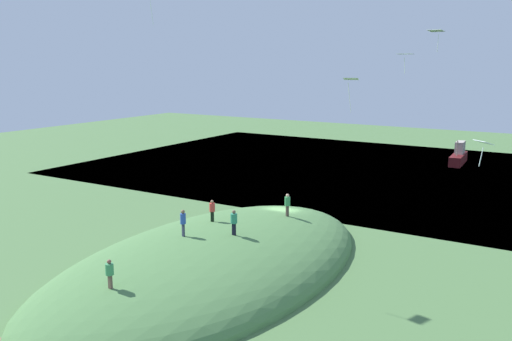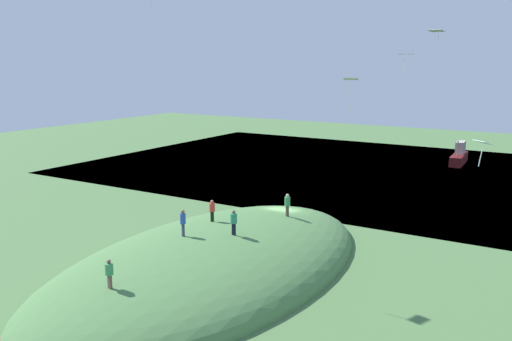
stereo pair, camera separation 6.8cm
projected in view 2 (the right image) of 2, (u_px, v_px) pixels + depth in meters
ground_plane at (283, 231)px, 46.58m from camera, size 160.00×160.00×0.00m
lake_water at (392, 174)px, 71.08m from camera, size 49.20×80.00×0.40m
grass_hill at (214, 268)px, 38.35m from camera, size 30.97×16.19×5.09m
boat_on_lake at (459, 156)px, 77.24m from camera, size 6.92×1.96×3.52m
person_near_shore at (183, 219)px, 36.99m from camera, size 0.48×0.48×1.85m
person_with_child at (212, 208)px, 40.62m from camera, size 0.43×0.43×1.64m
person_walking_path at (234, 220)px, 37.26m from camera, size 0.47×0.47×1.75m
person_on_hilltop at (287, 202)px, 43.09m from camera, size 0.54×0.54×1.79m
person_watching_kites at (109, 271)px, 29.72m from camera, size 0.50×0.50×1.65m
kite_0 at (405, 55)px, 40.76m from camera, size 0.83×1.16×1.46m
kite_1 at (351, 81)px, 35.36m from camera, size 0.89×1.09×2.26m
kite_7 at (483, 143)px, 25.86m from camera, size 0.98×1.01×1.21m
kite_9 at (436, 31)px, 42.44m from camera, size 1.05×1.32×1.68m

